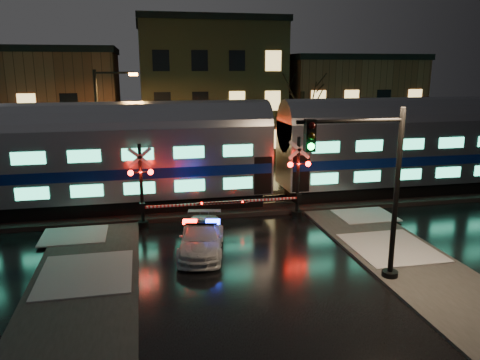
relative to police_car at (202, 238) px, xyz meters
name	(u,v)px	position (x,y,z in m)	size (l,w,h in m)	color
ground	(235,238)	(1.77, 1.47, -0.67)	(120.00, 120.00, 0.00)	black
ballast	(218,205)	(1.77, 6.47, -0.55)	(90.00, 4.20, 0.24)	black
sidewalk_left	(76,314)	(-4.73, -4.53, -0.61)	(4.00, 20.00, 0.12)	#2D2D2D
sidewalk_right	(431,278)	(8.27, -4.53, -0.61)	(4.00, 20.00, 0.12)	#2D2D2D
building_left	(34,108)	(-11.23, 23.47, 3.83)	(14.00, 10.00, 9.00)	#583122
building_mid	(208,91)	(3.77, 23.97, 5.08)	(12.00, 11.00, 11.50)	brown
building_right	(342,106)	(16.77, 23.47, 3.58)	(12.00, 10.00, 8.50)	#583122
train	(275,148)	(5.15, 6.47, 2.71)	(51.00, 3.12, 5.92)	black
police_car	(202,238)	(0.00, 0.00, 0.00)	(2.72, 4.85, 1.49)	silver
crossing_signal_right	(292,185)	(5.33, 3.78, 1.15)	(6.20, 0.67, 4.39)	black
crossing_signal_left	(149,194)	(-2.14, 3.78, 1.11)	(6.06, 0.67, 4.29)	black
traffic_light	(371,193)	(5.70, -4.19, 2.82)	(4.25, 0.74, 6.57)	black
streetlight	(103,125)	(-4.66, 10.47, 3.82)	(2.60, 0.27, 7.79)	black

